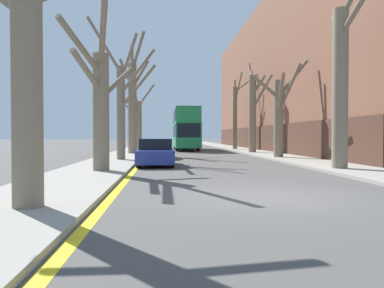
{
  "coord_description": "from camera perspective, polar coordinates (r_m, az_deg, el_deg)",
  "views": [
    {
      "loc": [
        -2.57,
        -9.19,
        1.54
      ],
      "look_at": [
        0.02,
        25.68,
        0.76
      ],
      "focal_mm": 35.0,
      "sensor_mm": 36.0,
      "label": 1
    }
  ],
  "objects": [
    {
      "name": "sidewalk_left",
      "position": [
        59.29,
        -7.2,
        -0.16
      ],
      "size": [
        3.08,
        120.0,
        0.12
      ],
      "primitive_type": "cube",
      "color": "gray",
      "rests_on": "ground"
    },
    {
      "name": "street_tree_left_1",
      "position": [
        15.67,
        -13.8,
        6.2
      ],
      "size": [
        2.42,
        4.42,
        6.33
      ],
      "color": "#7A6B56",
      "rests_on": "ground"
    },
    {
      "name": "parked_car_0",
      "position": [
        19.28,
        -5.54,
        -1.36
      ],
      "size": [
        1.84,
        3.96,
        1.38
      ],
      "color": "navy",
      "rests_on": "ground"
    },
    {
      "name": "street_tree_right_0",
      "position": [
        17.72,
        21.81,
        8.95
      ],
      "size": [
        1.43,
        3.21,
        9.53
      ],
      "color": "#7A6B56",
      "rests_on": "ground"
    },
    {
      "name": "street_tree_right_1",
      "position": [
        25.55,
        13.2,
        4.69
      ],
      "size": [
        3.55,
        3.03,
        6.47
      ],
      "color": "#7A6B56",
      "rests_on": "ground"
    },
    {
      "name": "sidewalk_right",
      "position": [
        59.77,
        3.62,
        -0.14
      ],
      "size": [
        3.08,
        120.0,
        0.12
      ],
      "primitive_type": "cube",
      "color": "gray",
      "rests_on": "ground"
    },
    {
      "name": "street_tree_right_3",
      "position": [
        40.5,
        6.72,
        4.62
      ],
      "size": [
        3.06,
        2.04,
        8.42
      ],
      "color": "#7A6B56",
      "rests_on": "ground"
    },
    {
      "name": "street_tree_right_2",
      "position": [
        32.87,
        9.28,
        5.23
      ],
      "size": [
        1.84,
        3.49,
        8.22
      ],
      "color": "#7A6B56",
      "rests_on": "ground"
    },
    {
      "name": "street_tree_left_3",
      "position": [
        30.82,
        -9.03,
        6.38
      ],
      "size": [
        2.6,
        3.71,
        9.62
      ],
      "color": "#7A6B56",
      "rests_on": "ground"
    },
    {
      "name": "kerb_line_stripe",
      "position": [
        59.22,
        -5.54,
        -0.21
      ],
      "size": [
        0.24,
        120.0,
        0.01
      ],
      "primitive_type": "cube",
      "color": "yellow",
      "rests_on": "ground"
    },
    {
      "name": "street_tree_left_0",
      "position": [
        8.3,
        -24.25,
        10.82
      ],
      "size": [
        3.67,
        3.55,
        6.1
      ],
      "color": "#7A6B56",
      "rests_on": "ground"
    },
    {
      "name": "street_tree_left_4",
      "position": [
        37.47,
        -8.17,
        3.52
      ],
      "size": [
        3.52,
        2.87,
        6.6
      ],
      "color": "#7A6B56",
      "rests_on": "ground"
    },
    {
      "name": "double_decker_bus",
      "position": [
        40.41,
        -0.99,
        2.59
      ],
      "size": [
        2.49,
        10.97,
        4.35
      ],
      "color": "#1E7F47",
      "rests_on": "ground"
    },
    {
      "name": "building_facade_right",
      "position": [
        42.3,
        16.37,
        9.38
      ],
      "size": [
        10.08,
        47.73,
        15.1
      ],
      "color": "brown",
      "rests_on": "ground"
    },
    {
      "name": "ground_plane",
      "position": [
        9.67,
        11.34,
        -7.92
      ],
      "size": [
        300.0,
        300.0,
        0.0
      ],
      "primitive_type": "plane",
      "color": "#4C4947"
    },
    {
      "name": "street_tree_left_2",
      "position": [
        22.76,
        -10.6,
        6.12
      ],
      "size": [
        4.04,
        1.9,
        8.36
      ],
      "color": "#7A6B56",
      "rests_on": "ground"
    },
    {
      "name": "parked_car_1",
      "position": [
        25.63,
        -5.22,
        -0.76
      ],
      "size": [
        1.8,
        4.4,
        1.31
      ],
      "color": "#9EA3AD",
      "rests_on": "ground"
    }
  ]
}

